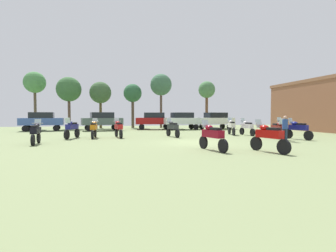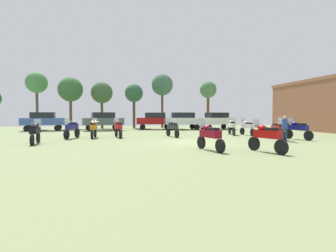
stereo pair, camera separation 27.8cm
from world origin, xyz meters
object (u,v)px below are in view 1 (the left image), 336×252
at_px(tree_4, 133,94).
at_px(motorcycle_5, 282,126).
at_px(motorcycle_12, 212,135).
at_px(person_1, 285,127).
at_px(car_2, 102,120).
at_px(tree_3, 100,93).
at_px(motorcycle_1, 94,128).
at_px(motorcycle_7, 278,129).
at_px(motorcycle_10, 72,128).
at_px(motorcycle_4, 298,129).
at_px(car_5, 154,120).
at_px(car_3, 216,120).
at_px(motorcycle_3, 118,128).
at_px(tree_5, 207,91).
at_px(tree_7, 161,85).
at_px(tree_1, 69,90).
at_px(motorcycle_9, 269,136).
at_px(tree_2, 35,83).
at_px(motorcycle_2, 231,126).
at_px(motorcycle_8, 247,127).
at_px(car_4, 42,120).
at_px(car_1, 182,120).
at_px(motorcycle_11, 173,128).

bearing_deg(tree_4, motorcycle_5, -48.75).
distance_m(motorcycle_12, person_1, 6.94).
bearing_deg(car_2, tree_3, -7.24).
bearing_deg(car_2, motorcycle_12, -173.15).
height_order(motorcycle_1, motorcycle_7, motorcycle_1).
bearing_deg(tree_4, motorcycle_10, -110.24).
bearing_deg(motorcycle_4, car_2, 121.29).
relative_size(motorcycle_1, motorcycle_7, 1.01).
height_order(car_2, car_5, same).
distance_m(motorcycle_7, car_3, 12.74).
xyz_separation_m(motorcycle_3, tree_5, (12.53, 14.72, 4.40)).
bearing_deg(car_3, car_2, 78.11).
xyz_separation_m(motorcycle_7, tree_7, (-4.98, 17.93, 4.97)).
bearing_deg(motorcycle_5, tree_1, 156.94).
xyz_separation_m(motorcycle_4, motorcycle_9, (-5.65, -5.14, -0.00)).
xyz_separation_m(motorcycle_1, tree_2, (-8.05, 15.09, 4.93)).
distance_m(motorcycle_1, car_5, 12.24).
distance_m(motorcycle_5, tree_5, 14.65).
height_order(motorcycle_2, motorcycle_4, motorcycle_2).
xyz_separation_m(motorcycle_2, motorcycle_8, (1.04, -0.75, -0.02)).
bearing_deg(motorcycle_9, motorcycle_5, 36.01).
relative_size(motorcycle_8, car_4, 0.49).
height_order(motorcycle_3, motorcycle_4, motorcycle_4).
relative_size(car_3, car_5, 1.02).
height_order(motorcycle_10, tree_4, tree_4).
distance_m(car_1, tree_5, 8.30).
relative_size(motorcycle_7, motorcycle_12, 0.97).
distance_m(motorcycle_11, tree_3, 16.78).
xyz_separation_m(motorcycle_9, motorcycle_10, (-9.83, 9.24, 0.01)).
distance_m(car_2, tree_5, 15.57).
relative_size(car_1, tree_7, 0.62).
distance_m(motorcycle_5, motorcycle_12, 13.71).
xyz_separation_m(motorcycle_4, car_1, (-4.66, 13.49, 0.44)).
relative_size(motorcycle_12, car_1, 0.50).
xyz_separation_m(motorcycle_4, car_4, (-20.03, 14.21, 0.44)).
distance_m(car_4, tree_4, 11.65).
bearing_deg(motorcycle_5, car_3, 120.95).
distance_m(motorcycle_2, tree_7, 14.85).
xyz_separation_m(motorcycle_5, motorcycle_9, (-8.02, -10.10, -0.01)).
xyz_separation_m(motorcycle_9, tree_2, (-16.34, 24.28, 4.92)).
xyz_separation_m(motorcycle_9, tree_5, (6.01, 23.93, 4.40)).
height_order(car_5, tree_2, tree_2).
distance_m(car_3, tree_1, 18.48).
xyz_separation_m(motorcycle_5, motorcycle_8, (-3.97, -0.89, -0.03)).
relative_size(car_2, tree_3, 0.76).
bearing_deg(motorcycle_5, car_1, 140.23).
relative_size(motorcycle_9, tree_3, 0.36).
height_order(motorcycle_3, motorcycle_12, motorcycle_3).
bearing_deg(tree_7, motorcycle_10, -122.92).
bearing_deg(tree_7, car_5, -112.53).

